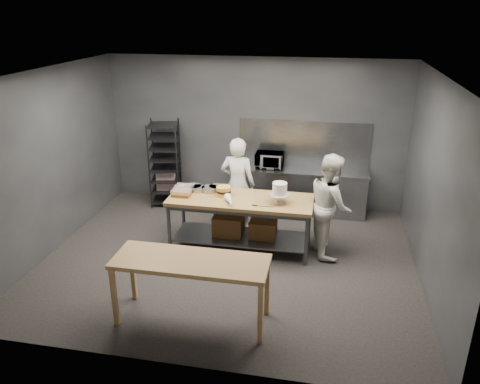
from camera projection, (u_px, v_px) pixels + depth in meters
The scene contains 16 objects.
ground at pixel (229, 259), 7.73m from camera, with size 6.00×6.00×0.00m, color black.
back_wall at pixel (254, 133), 9.45m from camera, with size 6.00×0.04×3.00m, color #4C4F54.
work_table at pixel (242, 217), 7.92m from camera, with size 2.40×0.90×0.92m.
near_counter at pixel (191, 266), 5.96m from camera, with size 2.00×0.70×0.90m.
back_counter at pixel (300, 190), 9.37m from camera, with size 2.60×0.60×0.90m.
splashback_panel at pixel (304, 143), 9.31m from camera, with size 2.60×0.02×0.90m, color slate.
speed_rack at pixel (165, 164), 9.64m from camera, with size 0.72×0.76×1.75m.
chef_behind at pixel (238, 184), 8.51m from camera, with size 0.64×0.42×1.75m, color silver.
chef_right at pixel (330, 205), 7.64m from camera, with size 0.84×0.66×1.73m, color silver.
microwave at pixel (269, 160), 9.26m from camera, with size 0.54×0.37×0.30m, color black.
frosted_cake_stand at pixel (280, 191), 7.50m from camera, with size 0.34×0.34×0.35m.
layer_cake at pixel (224, 191), 7.86m from camera, with size 0.25×0.25×0.16m.
cake_pans at pixel (204, 188), 8.09m from camera, with size 0.69×0.37×0.07m.
piping_bag at pixel (230, 201), 7.51m from camera, with size 0.12×0.12×0.38m, color white.
offset_spatula at pixel (260, 206), 7.46m from camera, with size 0.36×0.02×0.02m.
pastry_clamshells at pixel (183, 190), 7.95m from camera, with size 0.32×0.44×0.11m.
Camera 1 is at (1.47, -6.60, 3.91)m, focal length 35.00 mm.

